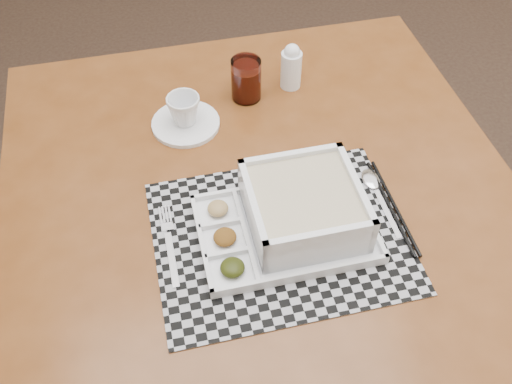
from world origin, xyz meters
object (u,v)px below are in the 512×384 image
Objects in this scene: serving_tray at (298,213)px; juice_glass at (246,81)px; dining_table at (260,209)px; creamer_bottle at (291,67)px; cup at (184,110)px.

juice_glass is (-0.03, 0.39, 0.01)m from serving_tray.
dining_table is 0.17m from serving_tray.
creamer_bottle reaches higher than dining_table.
creamer_bottle reaches higher than juice_glass.
cup is at bearing -154.71° from juice_glass.
cup reaches higher than dining_table.
serving_tray is at bearing -86.27° from juice_glass.
creamer_bottle is (0.26, 0.09, 0.01)m from cup.
cup is at bearing 121.87° from dining_table.
serving_tray is 2.90× the size of creamer_bottle.
creamer_bottle is (0.08, 0.41, 0.01)m from serving_tray.
juice_glass is at bearing 85.33° from dining_table.
juice_glass is at bearing 93.73° from serving_tray.
serving_tray is 0.42m from creamer_bottle.
dining_table is 0.27m from cup.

